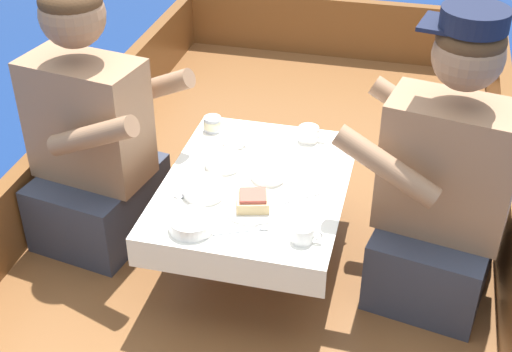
# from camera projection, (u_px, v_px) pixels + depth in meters

# --- Properties ---
(ground_plane) EXTENTS (60.00, 60.00, 0.00)m
(ground_plane) POSITION_uv_depth(u_px,v_px,m) (259.00, 315.00, 2.77)
(ground_plane) COLOR navy
(boat_deck) EXTENTS (1.79, 3.70, 0.31)m
(boat_deck) POSITION_uv_depth(u_px,v_px,m) (259.00, 285.00, 2.68)
(boat_deck) COLOR brown
(boat_deck) RESTS_ON ground_plane
(gunwale_port) EXTENTS (0.06, 3.70, 0.29)m
(gunwale_port) POSITION_uv_depth(u_px,v_px,m) (38.00, 188.00, 2.69)
(gunwale_port) COLOR brown
(gunwale_port) RESTS_ON boat_deck
(bow_coaming) EXTENTS (1.67, 0.06, 0.33)m
(bow_coaming) POSITION_uv_depth(u_px,v_px,m) (336.00, 27.00, 3.98)
(bow_coaming) COLOR brown
(bow_coaming) RESTS_ON boat_deck
(cockpit_table) EXTENTS (0.60, 0.79, 0.35)m
(cockpit_table) POSITION_uv_depth(u_px,v_px,m) (256.00, 190.00, 2.39)
(cockpit_table) COLOR #B2B2B7
(cockpit_table) RESTS_ON boat_deck
(person_port) EXTENTS (0.57, 0.52, 0.96)m
(person_port) POSITION_uv_depth(u_px,v_px,m) (92.00, 142.00, 2.49)
(person_port) COLOR #333847
(person_port) RESTS_ON boat_deck
(person_starboard) EXTENTS (0.58, 0.52, 0.99)m
(person_starboard) POSITION_uv_depth(u_px,v_px,m) (443.00, 188.00, 2.24)
(person_starboard) COLOR #333847
(person_starboard) RESTS_ON boat_deck
(plate_sandwich) EXTENTS (0.18, 0.18, 0.01)m
(plate_sandwich) POSITION_uv_depth(u_px,v_px,m) (253.00, 208.00, 2.23)
(plate_sandwich) COLOR white
(plate_sandwich) RESTS_ON cockpit_table
(plate_bread) EXTENTS (0.15, 0.15, 0.01)m
(plate_bread) POSITION_uv_depth(u_px,v_px,m) (279.00, 154.00, 2.50)
(plate_bread) COLOR white
(plate_bread) RESTS_ON cockpit_table
(sandwich) EXTENTS (0.12, 0.12, 0.05)m
(sandwich) POSITION_uv_depth(u_px,v_px,m) (253.00, 201.00, 2.22)
(sandwich) COLOR tan
(sandwich) RESTS_ON plate_sandwich
(bowl_port_near) EXTENTS (0.13, 0.13, 0.04)m
(bowl_port_near) POSITION_uv_depth(u_px,v_px,m) (223.00, 160.00, 2.43)
(bowl_port_near) COLOR white
(bowl_port_near) RESTS_ON cockpit_table
(bowl_starboard_near) EXTENTS (0.11, 0.11, 0.04)m
(bowl_starboard_near) POSITION_uv_depth(u_px,v_px,m) (269.00, 173.00, 2.37)
(bowl_starboard_near) COLOR white
(bowl_starboard_near) RESTS_ON cockpit_table
(bowl_center_far) EXTENTS (0.14, 0.14, 0.04)m
(bowl_center_far) POSITION_uv_depth(u_px,v_px,m) (192.00, 223.00, 2.14)
(bowl_center_far) COLOR white
(bowl_center_far) RESTS_ON cockpit_table
(bowl_port_far) EXTENTS (0.14, 0.14, 0.04)m
(bowl_port_far) POSITION_uv_depth(u_px,v_px,m) (204.00, 188.00, 2.29)
(bowl_port_far) COLOR white
(bowl_port_far) RESTS_ON cockpit_table
(coffee_cup_port) EXTENTS (0.11, 0.08, 0.05)m
(coffee_cup_port) POSITION_uv_depth(u_px,v_px,m) (235.00, 138.00, 2.55)
(coffee_cup_port) COLOR white
(coffee_cup_port) RESTS_ON cockpit_table
(coffee_cup_starboard) EXTENTS (0.09, 0.07, 0.05)m
(coffee_cup_starboard) POSITION_uv_depth(u_px,v_px,m) (303.00, 233.00, 2.09)
(coffee_cup_starboard) COLOR white
(coffee_cup_starboard) RESTS_ON cockpit_table
(coffee_cup_center) EXTENTS (0.10, 0.07, 0.05)m
(coffee_cup_center) POSITION_uv_depth(u_px,v_px,m) (309.00, 134.00, 2.58)
(coffee_cup_center) COLOR white
(coffee_cup_center) RESTS_ON cockpit_table
(tin_can) EXTENTS (0.07, 0.07, 0.05)m
(tin_can) POSITION_uv_depth(u_px,v_px,m) (212.00, 124.00, 2.64)
(tin_can) COLOR silver
(tin_can) RESTS_ON cockpit_table
(utensil_knife_port) EXTENTS (0.14, 0.11, 0.00)m
(utensil_knife_port) POSITION_uv_depth(u_px,v_px,m) (296.00, 199.00, 2.28)
(utensil_knife_port) COLOR silver
(utensil_knife_port) RESTS_ON cockpit_table
(utensil_spoon_starboard) EXTENTS (0.16, 0.08, 0.01)m
(utensil_spoon_starboard) POSITION_uv_depth(u_px,v_px,m) (250.00, 230.00, 2.14)
(utensil_spoon_starboard) COLOR silver
(utensil_spoon_starboard) RESTS_ON cockpit_table
(utensil_knife_starboard) EXTENTS (0.17, 0.03, 0.00)m
(utensil_knife_starboard) POSITION_uv_depth(u_px,v_px,m) (272.00, 137.00, 2.61)
(utensil_knife_starboard) COLOR silver
(utensil_knife_starboard) RESTS_ON cockpit_table
(utensil_spoon_center) EXTENTS (0.07, 0.16, 0.01)m
(utensil_spoon_center) POSITION_uv_depth(u_px,v_px,m) (179.00, 204.00, 2.25)
(utensil_spoon_center) COLOR silver
(utensil_spoon_center) RESTS_ON cockpit_table
(utensil_fork_port) EXTENTS (0.10, 0.16, 0.00)m
(utensil_fork_port) POSITION_uv_depth(u_px,v_px,m) (346.00, 153.00, 2.51)
(utensil_fork_port) COLOR silver
(utensil_fork_port) RESTS_ON cockpit_table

